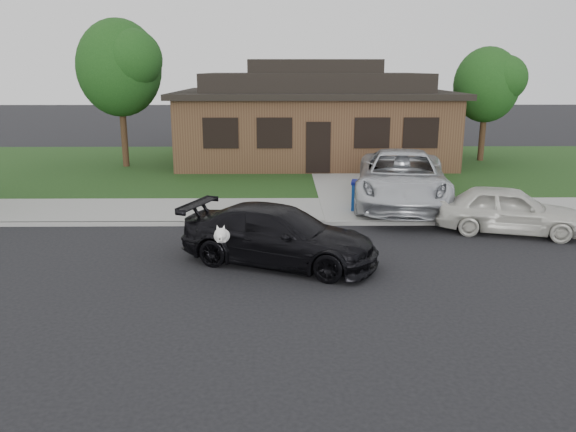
{
  "coord_description": "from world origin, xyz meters",
  "views": [
    {
      "loc": [
        2.51,
        -12.05,
        4.36
      ],
      "look_at": [
        2.64,
        0.37,
        1.1
      ],
      "focal_mm": 35.0,
      "sensor_mm": 36.0,
      "label": 1
    }
  ],
  "objects_px": {
    "sedan": "(279,236)",
    "white_compact": "(509,210)",
    "minivan": "(402,178)",
    "recycling_bin": "(360,195)"
  },
  "relations": [
    {
      "from": "recycling_bin",
      "to": "sedan",
      "type": "bearing_deg",
      "value": -108.22
    },
    {
      "from": "white_compact",
      "to": "recycling_bin",
      "type": "bearing_deg",
      "value": 76.95
    },
    {
      "from": "sedan",
      "to": "recycling_bin",
      "type": "relative_size",
      "value": 5.33
    },
    {
      "from": "white_compact",
      "to": "sedan",
      "type": "bearing_deg",
      "value": 127.33
    },
    {
      "from": "white_compact",
      "to": "recycling_bin",
      "type": "relative_size",
      "value": 4.13
    },
    {
      "from": "recycling_bin",
      "to": "minivan",
      "type": "bearing_deg",
      "value": 38.49
    },
    {
      "from": "minivan",
      "to": "recycling_bin",
      "type": "bearing_deg",
      "value": -141.92
    },
    {
      "from": "sedan",
      "to": "white_compact",
      "type": "distance_m",
      "value": 6.71
    },
    {
      "from": "sedan",
      "to": "white_compact",
      "type": "xyz_separation_m",
      "value": [
        6.25,
        2.44,
        -0.01
      ]
    },
    {
      "from": "sedan",
      "to": "minivan",
      "type": "distance_m",
      "value": 6.58
    }
  ]
}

